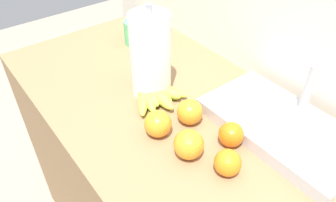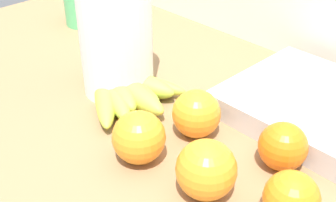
# 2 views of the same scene
# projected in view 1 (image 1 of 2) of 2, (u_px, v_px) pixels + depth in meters

# --- Properties ---
(wall_back) EXTENTS (1.93, 0.06, 1.30)m
(wall_back) POSITION_uv_depth(u_px,v_px,m) (265.00, 138.00, 1.27)
(wall_back) COLOR silver
(wall_back) RESTS_ON ground
(banana_bunch) EXTENTS (0.21, 0.19, 0.04)m
(banana_bunch) POSITION_uv_depth(u_px,v_px,m) (152.00, 90.00, 1.05)
(banana_bunch) COLOR #B6CB3F
(banana_bunch) RESTS_ON counter
(orange_back_right) EXTENTS (0.07, 0.07, 0.07)m
(orange_back_right) POSITION_uv_depth(u_px,v_px,m) (191.00, 111.00, 0.94)
(orange_back_right) COLOR orange
(orange_back_right) RESTS_ON counter
(orange_center) EXTENTS (0.07, 0.07, 0.07)m
(orange_center) POSITION_uv_depth(u_px,v_px,m) (231.00, 134.00, 0.87)
(orange_center) COLOR orange
(orange_center) RESTS_ON counter
(orange_right) EXTENTS (0.08, 0.08, 0.08)m
(orange_right) POSITION_uv_depth(u_px,v_px,m) (189.00, 144.00, 0.84)
(orange_right) COLOR orange
(orange_right) RESTS_ON counter
(orange_far_right) EXTENTS (0.07, 0.07, 0.07)m
(orange_far_right) POSITION_uv_depth(u_px,v_px,m) (228.00, 163.00, 0.80)
(orange_far_right) COLOR orange
(orange_far_right) RESTS_ON counter
(orange_back_left) EXTENTS (0.08, 0.08, 0.08)m
(orange_back_left) POSITION_uv_depth(u_px,v_px,m) (158.00, 124.00, 0.90)
(orange_back_left) COLOR orange
(orange_back_left) RESTS_ON counter
(paper_towel_roll) EXTENTS (0.12, 0.12, 0.29)m
(paper_towel_roll) POSITION_uv_depth(u_px,v_px,m) (151.00, 56.00, 1.00)
(paper_towel_roll) COLOR white
(paper_towel_roll) RESTS_ON counter
(sink_basin) EXTENTS (0.44, 0.25, 0.18)m
(sink_basin) POSITION_uv_depth(u_px,v_px,m) (282.00, 126.00, 0.92)
(sink_basin) COLOR #B7BABF
(sink_basin) RESTS_ON counter
(mug) EXTENTS (0.09, 0.09, 0.09)m
(mug) POSITION_uv_depth(u_px,v_px,m) (135.00, 32.00, 1.29)
(mug) COLOR #56BF76
(mug) RESTS_ON counter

